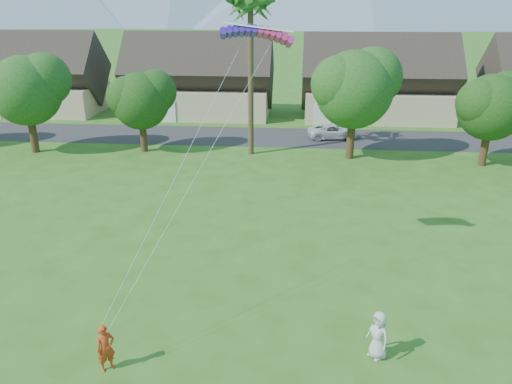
# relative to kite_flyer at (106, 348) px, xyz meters

# --- Properties ---
(street) EXTENTS (90.00, 7.00, 0.01)m
(street) POSITION_rel_kite_flyer_xyz_m (4.48, 31.54, -0.87)
(street) COLOR #2D2D30
(street) RESTS_ON ground
(kite_flyer) EXTENTS (0.76, 0.73, 1.75)m
(kite_flyer) POSITION_rel_kite_flyer_xyz_m (0.00, 0.00, 0.00)
(kite_flyer) COLOR red
(kite_flyer) RESTS_ON ground
(watcher) EXTENTS (1.01, 1.07, 1.84)m
(watcher) POSITION_rel_kite_flyer_xyz_m (9.32, 1.44, 0.05)
(watcher) COLOR beige
(watcher) RESTS_ON ground
(parked_car) EXTENTS (4.90, 2.91, 1.28)m
(parked_car) POSITION_rel_kite_flyer_xyz_m (9.50, 31.54, -0.24)
(parked_car) COLOR silver
(parked_car) RESTS_ON ground
(houses_row) EXTENTS (72.75, 8.19, 8.86)m
(houses_row) POSITION_rel_kite_flyer_xyz_m (4.97, 40.54, 2.57)
(houses_row) COLOR beige
(houses_row) RESTS_ON ground
(tree_row) EXTENTS (62.27, 6.67, 8.45)m
(tree_row) POSITION_rel_kite_flyer_xyz_m (3.34, 25.46, 4.01)
(tree_row) COLOR #47301C
(tree_row) RESTS_ON ground
(fan_palm) EXTENTS (3.00, 3.00, 13.80)m
(fan_palm) POSITION_rel_kite_flyer_xyz_m (2.48, 26.04, 10.93)
(fan_palm) COLOR #4C3D26
(fan_palm) RESTS_ON ground
(parafoil_kite) EXTENTS (3.03, 1.15, 0.50)m
(parafoil_kite) POSITION_rel_kite_flyer_xyz_m (4.52, 7.68, 9.84)
(parafoil_kite) COLOR #3C19BE
(parafoil_kite) RESTS_ON ground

